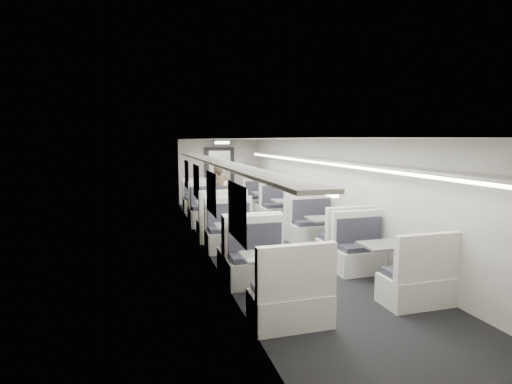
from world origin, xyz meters
TOP-DOWN VIEW (x-y plane):
  - room at (0.00, 0.00)m, footprint 3.24×12.24m
  - booth_left_a at (-1.00, 3.64)m, footprint 1.02×2.08m
  - booth_left_b at (-1.00, 1.31)m, footprint 1.14×2.31m
  - booth_left_c at (-1.00, -1.26)m, footprint 1.05×2.13m
  - booth_left_d at (-1.00, -3.33)m, footprint 1.03×2.09m
  - booth_right_a at (1.00, 3.28)m, footprint 1.03×2.10m
  - booth_right_b at (1.00, 1.14)m, footprint 1.12×2.27m
  - booth_right_c at (1.00, -1.10)m, footprint 1.05×2.12m
  - booth_right_d at (1.00, -3.24)m, footprint 1.01×2.05m
  - passenger at (-0.68, 2.37)m, footprint 0.65×0.45m
  - window_a at (-1.49, 3.40)m, footprint 0.02×1.18m
  - window_b at (-1.49, 1.20)m, footprint 0.02×1.18m
  - window_c at (-1.49, -1.00)m, footprint 0.02×1.18m
  - window_d at (-1.49, -3.20)m, footprint 0.02×1.18m
  - luggage_rack_left at (-1.24, -0.30)m, footprint 0.46×10.40m
  - luggage_rack_right at (1.24, -0.30)m, footprint 0.46×10.40m
  - vestibule_door at (0.00, 5.93)m, footprint 1.10×0.13m
  - exit_sign at (0.00, 5.44)m, footprint 0.62×0.12m
  - wall_notice at (0.75, 5.92)m, footprint 0.32×0.02m

SIDE VIEW (x-z plane):
  - booth_right_d at x=1.00m, z-range -0.18..0.91m
  - booth_left_a at x=-1.00m, z-range -0.18..0.93m
  - booth_left_d at x=-1.00m, z-range -0.19..0.93m
  - booth_right_a at x=1.00m, z-range -0.19..0.94m
  - booth_right_c at x=1.00m, z-range -0.19..0.95m
  - booth_left_c at x=-1.00m, z-range -0.19..0.95m
  - booth_right_b at x=1.00m, z-range -0.20..1.01m
  - booth_left_b at x=-1.00m, z-range -0.20..1.03m
  - passenger at x=-0.68m, z-range 0.00..1.72m
  - vestibule_door at x=0.00m, z-range -0.01..2.09m
  - room at x=0.00m, z-range -0.12..2.52m
  - window_a at x=-1.49m, z-range 0.93..1.77m
  - window_b at x=-1.49m, z-range 0.93..1.77m
  - window_c at x=-1.49m, z-range 0.93..1.77m
  - window_d at x=-1.49m, z-range 0.93..1.77m
  - wall_notice at x=0.75m, z-range 1.30..1.70m
  - luggage_rack_left at x=-1.24m, z-range 1.87..1.96m
  - luggage_rack_right at x=1.24m, z-range 1.87..1.96m
  - exit_sign at x=0.00m, z-range 2.20..2.36m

